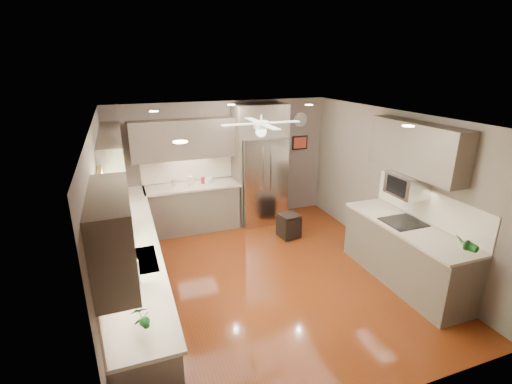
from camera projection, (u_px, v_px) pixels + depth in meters
floor at (267, 277)px, 5.86m from camera, size 5.00×5.00×0.00m
ceiling at (269, 118)px, 5.04m from camera, size 5.00×5.00×0.00m
wall_back at (223, 163)px, 7.67m from camera, size 4.50×0.00×4.50m
wall_front at (375, 299)px, 3.24m from camera, size 4.50×0.00×4.50m
wall_left at (104, 225)px, 4.72m from camera, size 0.00×5.00×5.00m
wall_right at (393, 187)px, 6.19m from camera, size 0.00×5.00×5.00m
canister_b at (174, 183)px, 7.14m from camera, size 0.10×0.10×0.14m
canister_c at (191, 181)px, 7.23m from camera, size 0.12×0.12×0.18m
canister_d at (203, 180)px, 7.34m from camera, size 0.10×0.10×0.12m
soap_bottle at (121, 239)px, 4.81m from camera, size 0.11×0.11×0.20m
potted_plant_left at (140, 317)px, 3.26m from camera, size 0.17×0.13×0.30m
potted_plant_right at (465, 244)px, 4.56m from camera, size 0.19×0.16×0.31m
bowl at (209, 182)px, 7.38m from camera, size 0.25×0.25×0.05m
left_run at (135, 268)px, 5.20m from camera, size 0.65×4.70×1.45m
back_run at (193, 206)px, 7.42m from camera, size 1.85×0.65×1.45m
uppers at (206, 156)px, 5.63m from camera, size 4.50×4.70×0.95m
window at (103, 218)px, 4.18m from camera, size 0.05×1.12×0.92m
sink at (136, 263)px, 4.49m from camera, size 0.50×0.70×0.32m
refrigerator at (260, 167)px, 7.61m from camera, size 1.06×0.75×2.45m
right_run at (405, 252)px, 5.63m from camera, size 0.70×2.20×1.45m
microwave at (407, 185)px, 5.55m from camera, size 0.43×0.55×0.34m
ceiling_fan at (261, 127)px, 5.36m from camera, size 1.18×1.18×0.32m
recessed_lights at (256, 115)px, 5.38m from camera, size 2.84×3.14×0.01m
wall_clock at (301, 120)px, 7.96m from camera, size 0.30×0.03×0.30m
framed_print at (300, 143)px, 8.12m from camera, size 0.36×0.03×0.30m
stool at (289, 226)px, 7.13m from camera, size 0.41×0.41×0.45m
paper_towel at (134, 273)px, 3.96m from camera, size 0.12×0.12×0.31m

